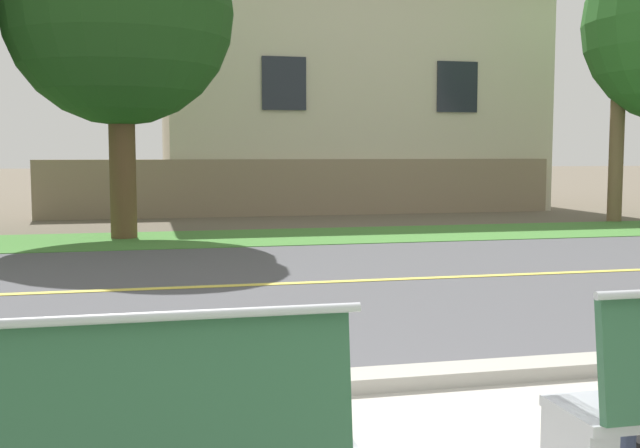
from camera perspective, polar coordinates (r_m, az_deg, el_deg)
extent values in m
plane|color=#665B4C|center=(10.64, -5.98, -3.19)|extent=(140.00, 140.00, 0.00)
cube|color=#ADA89E|center=(5.19, 1.86, -11.63)|extent=(44.00, 0.30, 0.11)
cube|color=#515156|center=(9.17, -4.83, -4.52)|extent=(52.00, 8.00, 0.01)
cube|color=#E0CC4C|center=(9.17, -4.83, -4.49)|extent=(48.00, 0.14, 0.01)
cube|color=#478438|center=(14.17, -7.76, -1.06)|extent=(48.00, 2.80, 0.02)
cube|color=#285138|center=(2.88, -15.79, -12.20)|extent=(1.80, 0.12, 0.52)
cylinder|color=#9EA0A8|center=(2.80, -15.95, -6.78)|extent=(1.87, 0.04, 0.04)
cylinder|color=#333D56|center=(4.28, 21.55, -13.49)|extent=(0.12, 0.12, 0.43)
cylinder|color=brown|center=(14.47, -14.37, 4.00)|extent=(0.47, 0.47, 2.56)
sphere|color=#1E4719|center=(14.68, -14.63, 15.03)|extent=(4.09, 4.09, 4.09)
cylinder|color=brown|center=(18.82, 21.27, 11.55)|extent=(0.32, 0.32, 7.46)
cube|color=gray|center=(19.32, -0.99, 2.73)|extent=(13.00, 0.36, 1.40)
cube|color=beige|center=(22.85, 1.54, 8.80)|extent=(10.11, 6.40, 5.92)
cube|color=#232833|center=(19.23, -2.68, 10.34)|extent=(1.10, 0.06, 1.30)
cube|color=#232833|center=(20.54, 10.11, 9.94)|extent=(1.10, 0.06, 1.30)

